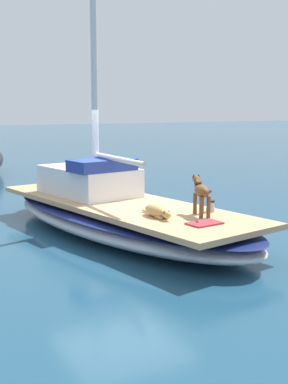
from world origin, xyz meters
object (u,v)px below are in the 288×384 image
Objects in this scene: sailboat_main at (121,218)px; deck_winch at (210,206)px; dog_brown at (201,192)px; dog_tan at (157,211)px; deck_towel at (204,223)px.

deck_winch reaches higher than sailboat_main.
dog_brown is 0.51m from deck_winch.
dog_tan is 0.96m from deck_towel.
dog_tan is at bearing -92.55° from sailboat_main.
deck_towel is at bearing -119.22° from dog_brown.
sailboat_main is 1.66m from dog_tan.
dog_brown is at bearing -18.21° from dog_tan.
dog_brown reaches higher than deck_winch.
dog_brown is 4.38× the size of deck_winch.
deck_winch is 1.06m from deck_towel.
deck_winch is at bearing 49.29° from deck_towel.
sailboat_main is 13.52× the size of deck_towel.
dog_brown is 0.97× the size of dog_tan.
dog_brown is 0.86m from dog_tan.
sailboat_main is at bearing 97.98° from deck_towel.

